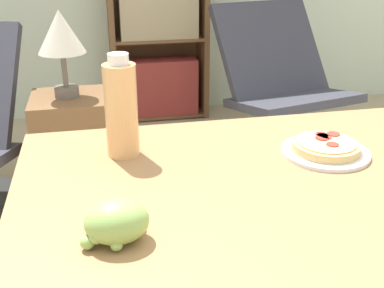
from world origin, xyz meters
TOP-DOWN VIEW (x-y plane):
  - dining_table at (0.03, -0.12)m, footprint 1.14×0.90m
  - pizza_on_plate at (0.21, 0.04)m, footprint 0.22×0.22m
  - grape_bunch at (-0.33, -0.23)m, footprint 0.12×0.09m
  - drink_bottle at (-0.29, 0.14)m, footprint 0.08×0.08m
  - lounge_chair_far at (0.78, 1.69)m, footprint 0.81×0.89m
  - bookshelf at (0.12, 2.46)m, footprint 0.69×0.28m
  - side_table at (-0.48, 1.22)m, footprint 0.34×0.34m
  - table_lamp at (-0.48, 1.22)m, footprint 0.21×0.21m

SIDE VIEW (x-z plane):
  - lounge_chair_far at x=0.78m, z-range -0.15..0.73m
  - side_table at x=-0.48m, z-range 0.00..0.58m
  - dining_table at x=0.03m, z-range 0.28..1.03m
  - pizza_on_plate at x=0.21m, z-range 0.75..0.79m
  - grape_bunch at x=-0.33m, z-range 0.75..0.83m
  - bookshelf at x=0.12m, z-range -0.05..1.68m
  - table_lamp at x=-0.48m, z-range 0.66..1.05m
  - drink_bottle at x=-0.29m, z-range 0.74..1.00m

